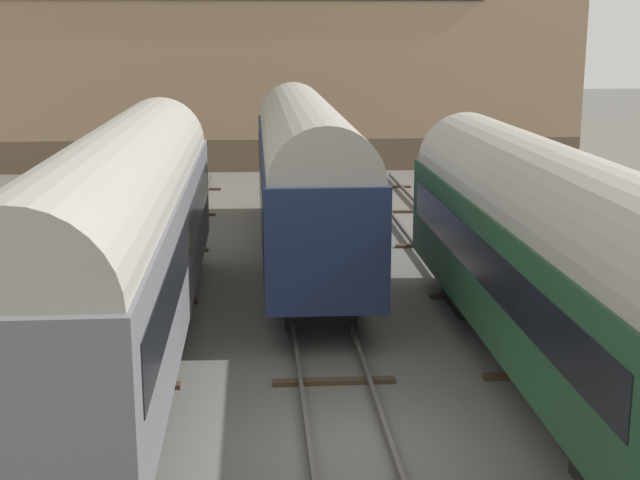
{
  "coord_description": "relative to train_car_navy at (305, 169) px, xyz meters",
  "views": [
    {
      "loc": [
        -1.59,
        -14.62,
        7.28
      ],
      "look_at": [
        0.0,
        6.98,
        2.2
      ],
      "focal_mm": 50.0,
      "sensor_mm": 36.0,
      "label": 1
    }
  ],
  "objects": [
    {
      "name": "train_car_green",
      "position": [
        4.53,
        -10.49,
        -0.18
      ],
      "size": [
        2.96,
        16.19,
        5.02
      ],
      "color": "black",
      "rests_on": "ground"
    },
    {
      "name": "train_car_grey",
      "position": [
        -4.53,
        -8.71,
        0.01
      ],
      "size": [
        2.89,
        18.08,
        5.3
      ],
      "color": "black",
      "rests_on": "ground"
    },
    {
      "name": "ground_plane",
      "position": [
        0.0,
        -13.38,
        -3.03
      ],
      "size": [
        200.0,
        200.0,
        0.0
      ],
      "primitive_type": "plane",
      "color": "#56544F"
    },
    {
      "name": "track_middle",
      "position": [
        0.0,
        -13.38,
        -2.88
      ],
      "size": [
        2.6,
        60.0,
        0.26
      ],
      "color": "#4C4742",
      "rests_on": "ground"
    },
    {
      "name": "track_left",
      "position": [
        -4.53,
        -13.38,
        -2.88
      ],
      "size": [
        2.6,
        60.0,
        0.26
      ],
      "color": "#4C4742",
      "rests_on": "ground"
    },
    {
      "name": "track_right",
      "position": [
        4.53,
        -13.38,
        -2.88
      ],
      "size": [
        2.6,
        60.0,
        0.26
      ],
      "color": "#4C4742",
      "rests_on": "ground"
    },
    {
      "name": "warehouse_building",
      "position": [
        -2.79,
        25.26,
        5.56
      ],
      "size": [
        37.65,
        12.48,
        17.17
      ],
      "color": "brown",
      "rests_on": "ground"
    },
    {
      "name": "train_car_navy",
      "position": [
        0.0,
        0.0,
        0.0
      ],
      "size": [
        2.88,
        17.73,
        5.28
      ],
      "color": "black",
      "rests_on": "ground"
    }
  ]
}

